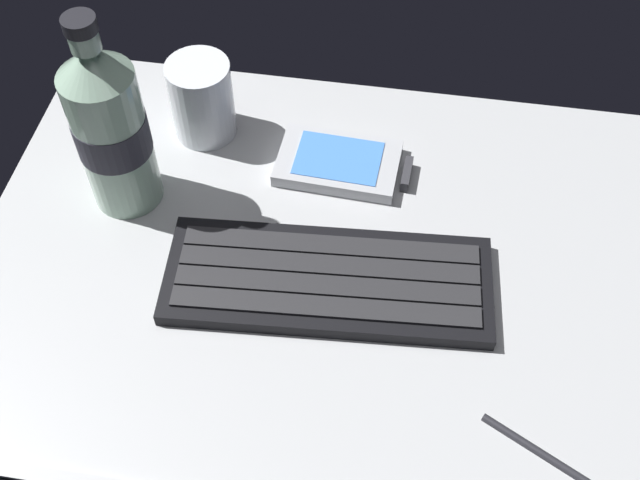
{
  "coord_description": "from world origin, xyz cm",
  "views": [
    {
      "loc": [
        6.61,
        -41.33,
        58.63
      ],
      "look_at": [
        0.0,
        0.0,
        3.0
      ],
      "focal_mm": 44.05,
      "sensor_mm": 36.0,
      "label": 1
    }
  ],
  "objects_px": {
    "keyboard": "(328,280)",
    "stylus_pen": "(538,449)",
    "handheld_device": "(345,164)",
    "water_bottle": "(110,128)",
    "juice_cup": "(202,102)"
  },
  "relations": [
    {
      "from": "keyboard",
      "to": "juice_cup",
      "type": "distance_m",
      "value": 0.23
    },
    {
      "from": "keyboard",
      "to": "stylus_pen",
      "type": "relative_size",
      "value": 3.13
    },
    {
      "from": "water_bottle",
      "to": "stylus_pen",
      "type": "distance_m",
      "value": 0.45
    },
    {
      "from": "handheld_device",
      "to": "water_bottle",
      "type": "height_order",
      "value": "water_bottle"
    },
    {
      "from": "handheld_device",
      "to": "juice_cup",
      "type": "height_order",
      "value": "juice_cup"
    },
    {
      "from": "juice_cup",
      "to": "water_bottle",
      "type": "bearing_deg",
      "value": -118.58
    },
    {
      "from": "water_bottle",
      "to": "juice_cup",
      "type": "bearing_deg",
      "value": 61.42
    },
    {
      "from": "handheld_device",
      "to": "juice_cup",
      "type": "xyz_separation_m",
      "value": [
        -0.15,
        0.03,
        0.03
      ]
    },
    {
      "from": "handheld_device",
      "to": "juice_cup",
      "type": "distance_m",
      "value": 0.16
    },
    {
      "from": "handheld_device",
      "to": "juice_cup",
      "type": "bearing_deg",
      "value": 168.09
    },
    {
      "from": "stylus_pen",
      "to": "juice_cup",
      "type": "bearing_deg",
      "value": 165.72
    },
    {
      "from": "handheld_device",
      "to": "stylus_pen",
      "type": "bearing_deg",
      "value": -54.92
    },
    {
      "from": "juice_cup",
      "to": "stylus_pen",
      "type": "relative_size",
      "value": 0.89
    },
    {
      "from": "water_bottle",
      "to": "keyboard",
      "type": "bearing_deg",
      "value": -20.02
    },
    {
      "from": "juice_cup",
      "to": "water_bottle",
      "type": "distance_m",
      "value": 0.12
    }
  ]
}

